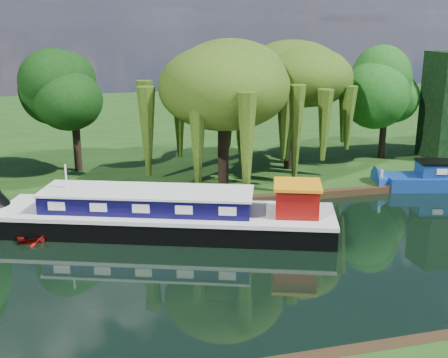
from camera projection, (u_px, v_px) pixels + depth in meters
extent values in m
plane|color=black|center=(299.00, 257.00, 26.28)|extent=(120.00, 120.00, 0.00)
cube|color=#19380F|center=(175.00, 125.00, 57.85)|extent=(120.00, 52.00, 0.45)
cube|color=black|center=(166.00, 224.00, 29.32)|extent=(17.63, 9.49, 1.16)
cube|color=silver|center=(166.00, 212.00, 29.14)|extent=(17.75, 9.60, 0.21)
cube|color=#0C0938|center=(147.00, 201.00, 29.06)|extent=(11.06, 6.25, 0.92)
cube|color=silver|center=(147.00, 191.00, 28.92)|extent=(11.31, 6.50, 0.12)
cube|color=maroon|center=(297.00, 200.00, 28.33)|extent=(2.71, 2.71, 1.45)
cube|color=orange|center=(298.00, 185.00, 28.11)|extent=(3.02, 3.02, 0.15)
cylinder|color=silver|center=(67.00, 186.00, 29.24)|extent=(0.10, 0.10, 2.31)
cube|color=silver|center=(442.00, 172.00, 35.77)|extent=(0.68, 0.22, 0.36)
imported|color=maroon|center=(45.00, 238.00, 28.56)|extent=(3.13, 2.59, 0.56)
cylinder|color=black|center=(223.00, 146.00, 35.45)|extent=(0.67, 0.67, 5.17)
ellipsoid|color=#34480F|center=(223.00, 86.00, 34.42)|extent=(7.21, 7.21, 4.66)
cylinder|color=black|center=(290.00, 135.00, 39.60)|extent=(0.68, 0.68, 4.83)
ellipsoid|color=#34480F|center=(291.00, 85.00, 38.63)|extent=(6.60, 6.60, 4.26)
cylinder|color=black|center=(76.00, 129.00, 38.82)|extent=(0.48, 0.48, 5.89)
ellipsoid|color=black|center=(73.00, 94.00, 38.16)|extent=(4.71, 4.71, 4.71)
cylinder|color=black|center=(384.00, 122.00, 42.48)|extent=(0.51, 0.51, 5.56)
ellipsoid|color=#134812|center=(386.00, 92.00, 41.85)|extent=(4.45, 4.45, 4.45)
cylinder|color=silver|center=(245.00, 169.00, 35.74)|extent=(0.10, 0.10, 2.20)
sphere|color=white|center=(246.00, 149.00, 35.39)|extent=(0.36, 0.36, 0.36)
cylinder|color=silver|center=(77.00, 201.00, 31.41)|extent=(0.16, 0.16, 1.00)
cylinder|color=silver|center=(182.00, 193.00, 32.86)|extent=(0.16, 0.16, 1.00)
cylinder|color=silver|center=(294.00, 184.00, 34.56)|extent=(0.16, 0.16, 1.00)
cylinder|color=silver|center=(381.00, 177.00, 36.02)|extent=(0.16, 0.16, 1.00)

